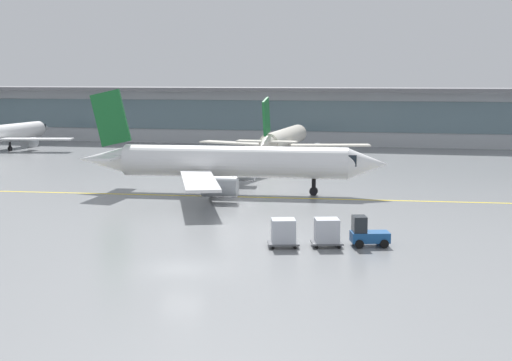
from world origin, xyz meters
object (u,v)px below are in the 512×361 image
Objects in this scene: taxiing_regional_jet at (231,163)px; cargo_dolly_lead at (327,231)px; baggage_tug at (367,233)px; cargo_dolly_trailing at (283,232)px; gate_airplane_1 at (284,139)px; gate_airplane_0 at (4,133)px.

taxiing_regional_jet reaches higher than cargo_dolly_lead.
cargo_dolly_lead is (-2.65, -0.73, 0.16)m from baggage_tug.
cargo_dolly_trailing is (-5.53, -1.51, 0.16)m from baggage_tug.
gate_airplane_0 is at bearing 90.35° from gate_airplane_1.
baggage_tug reaches higher than cargo_dolly_lead.
gate_airplane_0 is at bearing 138.27° from taxiing_regional_jet.
cargo_dolly_lead is (12.26, -21.34, -2.04)m from taxiing_regional_jet.
gate_airplane_0 is 82.80m from baggage_tug.
cargo_dolly_trailing is (55.41, -57.55, -1.54)m from gate_airplane_0.
gate_airplane_0 is 81.36m from cargo_dolly_lead.
taxiing_regional_jet reaches higher than baggage_tug.
gate_airplane_0 reaches higher than cargo_dolly_lead.
cargo_dolly_lead is 1.00× the size of cargo_dolly_trailing.
gate_airplane_1 is at bearing 87.42° from taxiing_regional_jet.
cargo_dolly_trailing is (10.32, -56.11, -1.61)m from gate_airplane_1.
cargo_dolly_lead is (13.19, -55.32, -1.61)m from gate_airplane_1.
gate_airplane_1 reaches higher than gate_airplane_0.
gate_airplane_0 is 58.07m from taxiing_regional_jet.
gate_airplane_0 is 0.98× the size of gate_airplane_1.
gate_airplane_0 is at bearing 118.59° from cargo_dolly_trailing.
gate_airplane_1 is 9.32× the size of baggage_tug.
baggage_tug is (14.92, -20.61, -2.20)m from taxiing_regional_jet.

